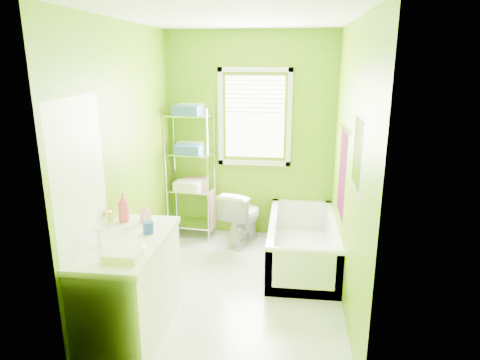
# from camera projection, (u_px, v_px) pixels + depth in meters

# --- Properties ---
(ground) EXTENTS (2.90, 2.90, 0.00)m
(ground) POSITION_uv_depth(u_px,v_px,m) (236.00, 286.00, 4.40)
(ground) COLOR silver
(ground) RESTS_ON ground
(room_envelope) EXTENTS (2.14, 2.94, 2.62)m
(room_envelope) POSITION_uv_depth(u_px,v_px,m) (236.00, 138.00, 3.97)
(room_envelope) COLOR #5E8E06
(room_envelope) RESTS_ON ground
(window) EXTENTS (0.92, 0.05, 1.22)m
(window) POSITION_uv_depth(u_px,v_px,m) (255.00, 112.00, 5.31)
(window) COLOR white
(window) RESTS_ON ground
(door) EXTENTS (0.09, 0.80, 2.00)m
(door) POSITION_uv_depth(u_px,v_px,m) (86.00, 228.00, 3.29)
(door) COLOR white
(door) RESTS_ON ground
(right_wall_decor) EXTENTS (0.04, 1.48, 1.17)m
(right_wall_decor) POSITION_uv_depth(u_px,v_px,m) (348.00, 165.00, 3.90)
(right_wall_decor) COLOR #43071F
(right_wall_decor) RESTS_ON ground
(bathtub) EXTENTS (0.75, 1.61, 0.52)m
(bathtub) POSITION_uv_depth(u_px,v_px,m) (302.00, 250.00, 4.86)
(bathtub) COLOR white
(bathtub) RESTS_ON ground
(toilet) EXTENTS (0.58, 0.77, 0.70)m
(toilet) POSITION_uv_depth(u_px,v_px,m) (242.00, 216.00, 5.38)
(toilet) COLOR white
(toilet) RESTS_ON ground
(vanity) EXTENTS (0.58, 1.13, 1.12)m
(vanity) POSITION_uv_depth(u_px,v_px,m) (130.00, 284.00, 3.55)
(vanity) COLOR white
(vanity) RESTS_ON ground
(wire_shelf_unit) EXTENTS (0.60, 0.48, 1.71)m
(wire_shelf_unit) POSITION_uv_depth(u_px,v_px,m) (192.00, 158.00, 5.40)
(wire_shelf_unit) COLOR silver
(wire_shelf_unit) RESTS_ON ground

